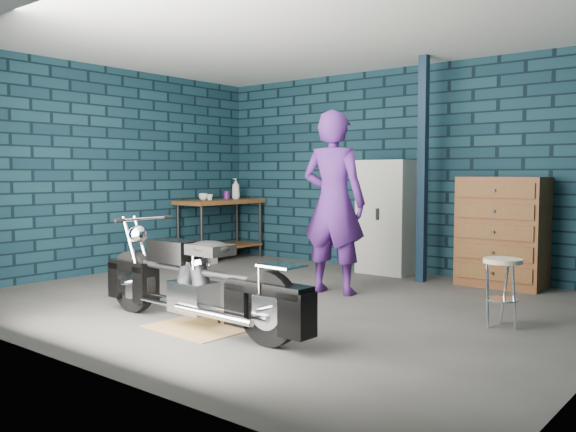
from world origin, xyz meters
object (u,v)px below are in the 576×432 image
at_px(workbench, 221,230).
at_px(storage_bin, 197,253).
at_px(motorcycle, 197,275).
at_px(tool_chest, 502,232).
at_px(person, 334,203).
at_px(shop_stool, 502,293).
at_px(locker, 387,217).

xyz_separation_m(workbench, storage_bin, (0.02, -0.50, -0.30)).
distance_m(motorcycle, tool_chest, 3.75).
bearing_deg(tool_chest, person, -129.75).
relative_size(workbench, motorcycle, 0.68).
bearing_deg(shop_stool, storage_bin, 169.65).
distance_m(person, locker, 1.58).
bearing_deg(motorcycle, tool_chest, 71.71).
height_order(person, shop_stool, person).
bearing_deg(tool_chest, motorcycle, -110.41).
distance_m(tool_chest, shop_stool, 2.00).
relative_size(motorcycle, locker, 1.39).
bearing_deg(person, shop_stool, 161.76).
bearing_deg(motorcycle, shop_stool, 42.14).
relative_size(storage_bin, shop_stool, 0.84).
distance_m(workbench, shop_stool, 4.97).
bearing_deg(storage_bin, workbench, 92.29).
bearing_deg(workbench, locker, 10.49).
bearing_deg(motorcycle, person, 91.47).
xyz_separation_m(locker, shop_stool, (2.18, -1.85, -0.45)).
bearing_deg(locker, shop_stool, -40.31).
height_order(person, storage_bin, person).
height_order(motorcycle, shop_stool, motorcycle).
xyz_separation_m(motorcycle, person, (0.02, 1.97, 0.53)).
xyz_separation_m(person, tool_chest, (1.28, 1.54, -0.36)).
distance_m(locker, shop_stool, 2.89).
relative_size(person, locker, 1.34).
relative_size(workbench, shop_stool, 2.39).
xyz_separation_m(motorcycle, locker, (-0.20, 3.51, 0.28)).
height_order(storage_bin, locker, locker).
xyz_separation_m(locker, tool_chest, (1.51, 0.00, -0.11)).
distance_m(locker, tool_chest, 1.51).
distance_m(workbench, motorcycle, 4.12).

